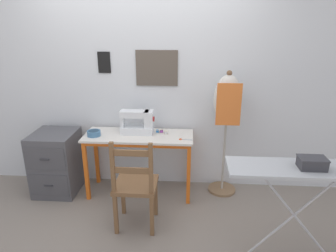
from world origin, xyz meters
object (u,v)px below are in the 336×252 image
(thread_spool_far_edge, at_px, (166,132))
(sewing_machine, at_px, (139,123))
(ironing_board, at_px, (301,173))
(scissors, at_px, (184,139))
(dress_form, at_px, (227,108))
(wooden_chair, at_px, (135,186))
(storage_box, at_px, (312,163))
(thread_spool_mid_table, at_px, (162,131))
(filing_cabinet, at_px, (57,162))
(fabric_bowl, at_px, (94,133))
(thread_spool_near_machine, at_px, (157,131))

(thread_spool_far_edge, bearing_deg, sewing_machine, 178.47)
(ironing_board, bearing_deg, scissors, 138.55)
(thread_spool_far_edge, bearing_deg, dress_form, 4.56)
(thread_spool_far_edge, xyz_separation_m, dress_form, (0.66, 0.05, 0.28))
(wooden_chair, bearing_deg, storage_box, -12.78)
(scissors, relative_size, dress_form, 0.10)
(wooden_chair, relative_size, ironing_board, 0.82)
(sewing_machine, bearing_deg, dress_form, 2.64)
(thread_spool_mid_table, distance_m, filing_cabinet, 1.28)
(thread_spool_mid_table, height_order, thread_spool_far_edge, same)
(dress_form, bearing_deg, scissors, -155.75)
(thread_spool_far_edge, height_order, dress_form, dress_form)
(fabric_bowl, relative_size, dress_form, 0.10)
(fabric_bowl, relative_size, storage_box, 0.71)
(thread_spool_mid_table, relative_size, dress_form, 0.03)
(thread_spool_near_machine, xyz_separation_m, ironing_board, (1.23, -1.02, 0.06))
(wooden_chair, xyz_separation_m, storage_box, (1.44, -0.33, 0.45))
(scissors, bearing_deg, thread_spool_far_edge, 142.18)
(sewing_machine, bearing_deg, storage_box, -33.63)
(fabric_bowl, bearing_deg, filing_cabinet, 175.19)
(ironing_board, height_order, storage_box, storage_box)
(sewing_machine, distance_m, wooden_chair, 0.79)
(thread_spool_near_machine, relative_size, ironing_board, 0.03)
(thread_spool_mid_table, height_order, storage_box, storage_box)
(thread_spool_near_machine, distance_m, thread_spool_mid_table, 0.05)
(scissors, xyz_separation_m, dress_form, (0.46, 0.21, 0.30))
(dress_form, bearing_deg, ironing_board, -65.58)
(sewing_machine, height_order, dress_form, dress_form)
(thread_spool_near_machine, height_order, thread_spool_mid_table, thread_spool_mid_table)
(wooden_chair, relative_size, dress_form, 0.65)
(ironing_board, bearing_deg, wooden_chair, 167.19)
(fabric_bowl, bearing_deg, sewing_machine, 13.89)
(fabric_bowl, bearing_deg, thread_spool_mid_table, 11.86)
(thread_spool_near_machine, distance_m, dress_form, 0.82)
(wooden_chair, bearing_deg, dress_form, 38.46)
(ironing_board, bearing_deg, fabric_bowl, 155.70)
(fabric_bowl, height_order, dress_form, dress_form)
(sewing_machine, xyz_separation_m, scissors, (0.51, -0.16, -0.12))
(sewing_machine, relative_size, dress_form, 0.26)
(thread_spool_far_edge, bearing_deg, thread_spool_near_machine, 158.00)
(scissors, height_order, storage_box, storage_box)
(thread_spool_far_edge, bearing_deg, scissors, -37.82)
(sewing_machine, xyz_separation_m, filing_cabinet, (-0.97, -0.08, -0.49))
(thread_spool_near_machine, distance_m, storage_box, 1.66)
(thread_spool_near_machine, bearing_deg, ironing_board, -39.57)
(wooden_chair, relative_size, filing_cabinet, 1.29)
(thread_spool_near_machine, xyz_separation_m, wooden_chair, (-0.14, -0.71, -0.30))
(filing_cabinet, bearing_deg, thread_spool_mid_table, 5.28)
(ironing_board, bearing_deg, filing_cabinet, 159.34)
(fabric_bowl, distance_m, scissors, 0.99)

